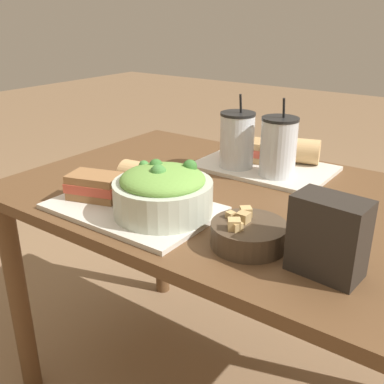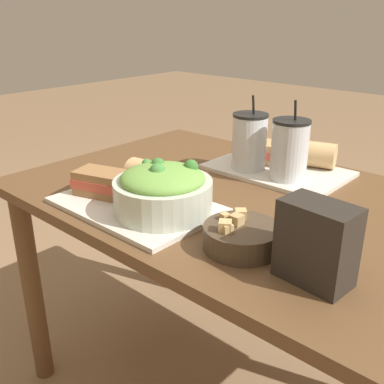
{
  "view_description": "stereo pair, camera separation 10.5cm",
  "coord_description": "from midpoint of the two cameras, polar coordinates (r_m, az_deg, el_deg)",
  "views": [
    {
      "loc": [
        0.56,
        -0.98,
        1.18
      ],
      "look_at": [
        -0.01,
        -0.19,
        0.79
      ],
      "focal_mm": 42.0,
      "sensor_mm": 36.0,
      "label": 1
    },
    {
      "loc": [
        0.64,
        -0.91,
        1.18
      ],
      "look_at": [
        -0.01,
        -0.19,
        0.79
      ],
      "focal_mm": 42.0,
      "sensor_mm": 36.0,
      "label": 2
    }
  ],
  "objects": [
    {
      "name": "dining_table",
      "position": [
        1.25,
        3.03,
        -4.67
      ],
      "size": [
        1.24,
        0.82,
        0.72
      ],
      "color": "brown",
      "rests_on": "ground_plane"
    },
    {
      "name": "tray_near",
      "position": [
        1.13,
        -10.13,
        -2.05
      ],
      "size": [
        0.4,
        0.27,
        0.01
      ],
      "color": "beige",
      "rests_on": "dining_table"
    },
    {
      "name": "tray_far",
      "position": [
        1.4,
        7.04,
        3.08
      ],
      "size": [
        0.4,
        0.27,
        0.01
      ],
      "color": "beige",
      "rests_on": "dining_table"
    },
    {
      "name": "salad_bowl",
      "position": [
        1.05,
        -6.57,
        0.09
      ],
      "size": [
        0.23,
        0.23,
        0.13
      ],
      "color": "beige",
      "rests_on": "tray_near"
    },
    {
      "name": "soup_bowl",
      "position": [
        0.94,
        4.01,
        -5.33
      ],
      "size": [
        0.16,
        0.16,
        0.07
      ],
      "color": "#473828",
      "rests_on": "dining_table"
    },
    {
      "name": "sandwich_near",
      "position": [
        1.18,
        -14.75,
        0.67
      ],
      "size": [
        0.15,
        0.12,
        0.06
      ],
      "rotation": [
        0.0,
        0.0,
        0.3
      ],
      "color": "olive",
      "rests_on": "tray_near"
    },
    {
      "name": "baguette_near",
      "position": [
        1.19,
        -8.22,
        1.75
      ],
      "size": [
        0.15,
        0.1,
        0.08
      ],
      "rotation": [
        0.0,
        0.0,
        1.71
      ],
      "color": "tan",
      "rests_on": "tray_near"
    },
    {
      "name": "sandwich_far",
      "position": [
        1.45,
        5.05,
        5.41
      ],
      "size": [
        0.15,
        0.11,
        0.06
      ],
      "rotation": [
        0.0,
        0.0,
        0.13
      ],
      "color": "tan",
      "rests_on": "tray_far"
    },
    {
      "name": "baguette_far",
      "position": [
        1.44,
        11.63,
        5.11
      ],
      "size": [
        0.14,
        0.11,
        0.08
      ],
      "rotation": [
        0.0,
        0.0,
        1.86
      ],
      "color": "tan",
      "rests_on": "tray_far"
    },
    {
      "name": "drink_cup_dark",
      "position": [
        1.37,
        3.53,
        6.37
      ],
      "size": [
        0.11,
        0.11,
        0.22
      ],
      "color": "silver",
      "rests_on": "tray_far"
    },
    {
      "name": "drink_cup_red",
      "position": [
        1.3,
        8.63,
        5.42
      ],
      "size": [
        0.11,
        0.11,
        0.23
      ],
      "color": "silver",
      "rests_on": "tray_far"
    },
    {
      "name": "chip_bag",
      "position": [
        0.84,
        13.55,
        -5.61
      ],
      "size": [
        0.14,
        0.09,
        0.15
      ],
      "rotation": [
        0.0,
        0.0,
        -0.09
      ],
      "color": "#28231E",
      "rests_on": "dining_table"
    }
  ]
}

